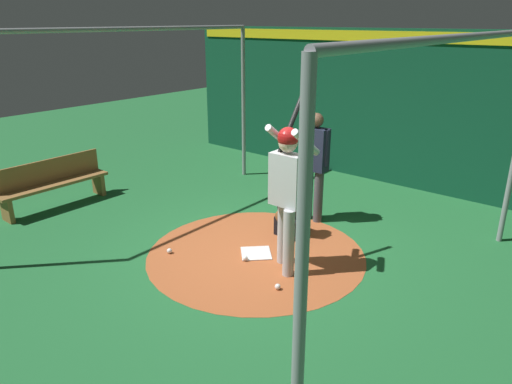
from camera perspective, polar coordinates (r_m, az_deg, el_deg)
name	(u,v)px	position (r m, az deg, el deg)	size (l,w,h in m)	color
ground_plane	(256,254)	(6.88, 0.00, -7.45)	(26.24, 26.24, 0.00)	#216633
dirt_circle	(256,254)	(6.88, 0.00, -7.43)	(3.12, 3.12, 0.01)	#AD562D
home_plate	(256,253)	(6.88, 0.00, -7.36)	(0.42, 0.42, 0.01)	white
batter	(287,184)	(6.05, 3.78, 0.94)	(0.68, 0.49, 2.25)	#B3B3B7
catcher	(291,212)	(7.33, 4.17, -2.40)	(0.58, 0.40, 0.98)	black
umpire	(315,161)	(7.72, 7.06, 3.68)	(0.23, 0.49, 1.81)	#4C4C51
back_wall	(393,108)	(9.91, 16.14, 9.66)	(0.22, 10.24, 3.02)	#0F472D
cage_frame	(256,106)	(6.19, 0.00, 10.34)	(5.49, 5.23, 3.07)	gray
bench	(52,182)	(9.17, -23.25, 1.09)	(1.97, 0.36, 0.85)	olive
baseball_0	(245,258)	(6.68, -1.30, -7.96)	(0.07, 0.07, 0.07)	white
baseball_1	(169,251)	(6.99, -10.36, -6.97)	(0.07, 0.07, 0.07)	white
baseball_2	(278,287)	(6.03, 2.63, -11.29)	(0.07, 0.07, 0.07)	white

